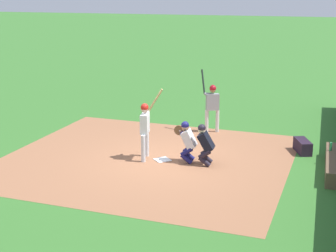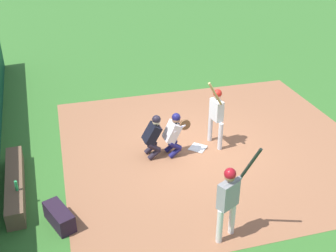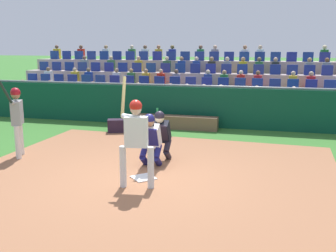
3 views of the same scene
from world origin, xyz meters
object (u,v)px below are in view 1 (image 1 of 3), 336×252
at_px(home_plate_marker, 162,160).
at_px(catcher_crouching, 187,139).
at_px(equipment_duffel_bag, 303,146).
at_px(dugout_bench, 333,164).
at_px(home_plate_umpire, 205,143).
at_px(on_deck_batter, 212,103).
at_px(water_bottle_on_bench, 331,146).
at_px(batter_at_plate, 145,125).

height_order(home_plate_marker, catcher_crouching, catcher_crouching).
height_order(home_plate_marker, equipment_duffel_bag, equipment_duffel_bag).
bearing_deg(dugout_bench, home_plate_umpire, 98.08).
bearing_deg(catcher_crouching, dugout_bench, -84.28).
bearing_deg(home_plate_umpire, on_deck_batter, 8.94).
relative_size(home_plate_umpire, on_deck_batter, 0.56).
relative_size(dugout_bench, water_bottle_on_bench, 11.74).
relative_size(batter_at_plate, home_plate_umpire, 1.71).
relative_size(catcher_crouching, home_plate_umpire, 1.02).
bearing_deg(home_plate_marker, home_plate_umpire, -90.73).
bearing_deg(water_bottle_on_bench, dugout_bench, -171.95).
bearing_deg(batter_at_plate, water_bottle_on_bench, -78.41).
distance_m(batter_at_plate, catcher_crouching, 1.34).
height_order(batter_at_plate, equipment_duffel_bag, batter_at_plate).
xyz_separation_m(home_plate_marker, home_plate_umpire, (-0.02, -1.32, 0.67)).
height_order(water_bottle_on_bench, equipment_duffel_bag, water_bottle_on_bench).
relative_size(dugout_bench, on_deck_batter, 1.29).
bearing_deg(water_bottle_on_bench, catcher_crouching, 103.62).
xyz_separation_m(water_bottle_on_bench, equipment_duffel_bag, (0.94, 0.83, -0.36)).
bearing_deg(on_deck_batter, home_plate_umpire, -171.06).
bearing_deg(equipment_duffel_bag, on_deck_batter, 45.61).
xyz_separation_m(dugout_bench, equipment_duffel_bag, (1.52, 0.91, -0.01)).
bearing_deg(on_deck_batter, catcher_crouching, 179.79).
xyz_separation_m(batter_at_plate, on_deck_batter, (3.54, -1.30, -0.00)).
xyz_separation_m(batter_at_plate, equipment_duffel_bag, (2.05, -4.58, -0.88)).
bearing_deg(home_plate_marker, on_deck_batter, -12.31).
xyz_separation_m(dugout_bench, on_deck_batter, (3.01, 4.20, 0.86)).
xyz_separation_m(catcher_crouching, equipment_duffel_bag, (1.94, -3.30, -0.51)).
relative_size(home_plate_umpire, equipment_duffel_bag, 1.38).
height_order(home_plate_umpire, equipment_duffel_bag, home_plate_umpire).
bearing_deg(equipment_duffel_bag, home_plate_umpire, 106.68).
relative_size(batter_at_plate, dugout_bench, 0.74).
xyz_separation_m(home_plate_umpire, on_deck_batter, (3.53, 0.55, 0.40)).
bearing_deg(catcher_crouching, home_plate_marker, 95.95).
relative_size(dugout_bench, equipment_duffel_bag, 3.17).
distance_m(home_plate_umpire, dugout_bench, 3.71).
xyz_separation_m(batter_at_plate, water_bottle_on_bench, (1.11, -5.41, -0.52)).
distance_m(home_plate_marker, home_plate_umpire, 1.48).
bearing_deg(catcher_crouching, water_bottle_on_bench, -76.38).
relative_size(home_plate_marker, equipment_duffel_bag, 0.48).
relative_size(water_bottle_on_bench, equipment_duffel_bag, 0.27).
height_order(batter_at_plate, water_bottle_on_bench, batter_at_plate).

